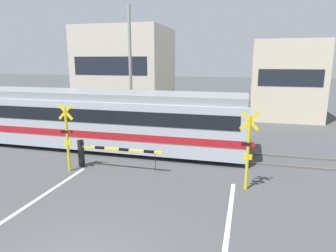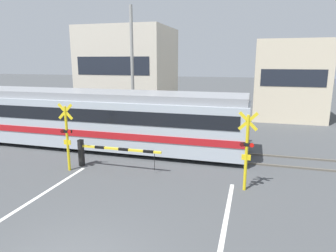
{
  "view_description": "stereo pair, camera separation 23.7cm",
  "coord_description": "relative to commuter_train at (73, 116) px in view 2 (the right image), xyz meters",
  "views": [
    {
      "loc": [
        3.51,
        -4.95,
        4.62
      ],
      "look_at": [
        0.0,
        8.27,
        1.6
      ],
      "focal_mm": 32.0,
      "sensor_mm": 36.0,
      "label": 1
    },
    {
      "loc": [
        3.74,
        -4.88,
        4.62
      ],
      "look_at": [
        0.0,
        8.27,
        1.6
      ],
      "focal_mm": 32.0,
      "sensor_mm": 36.0,
      "label": 2
    }
  ],
  "objects": [
    {
      "name": "crossing_signal_left",
      "position": [
        2.05,
        -3.62,
        -0.03
      ],
      "size": [
        0.68,
        0.15,
        2.89
      ],
      "color": "yellow",
      "rests_on": "ground_plane"
    },
    {
      "name": "commuter_train",
      "position": [
        0.0,
        0.0,
        0.0
      ],
      "size": [
        18.78,
        3.06,
        3.02
      ],
      "color": "#ADB7C1",
      "rests_on": "ground_plane"
    },
    {
      "name": "crossing_signal_right",
      "position": [
        9.33,
        -3.62,
        -0.03
      ],
      "size": [
        0.68,
        0.15,
        2.89
      ],
      "color": "yellow",
      "rests_on": "ground_plane"
    },
    {
      "name": "pedestrian",
      "position": [
        5.76,
        6.14,
        -0.66
      ],
      "size": [
        0.38,
        0.22,
        1.67
      ],
      "color": "#23232D",
      "rests_on": "ground_plane"
    },
    {
      "name": "rail_track_near",
      "position": [
        5.69,
        -0.72,
        -1.58
      ],
      "size": [
        50.0,
        0.1,
        0.08
      ],
      "color": "#5B564C",
      "rests_on": "ground_plane"
    },
    {
      "name": "building_left_of_street",
      "position": [
        -1.99,
        12.6,
        2.15
      ],
      "size": [
        7.78,
        7.05,
        7.55
      ],
      "color": "beige",
      "rests_on": "ground_plane"
    },
    {
      "name": "building_right_of_street",
      "position": [
        12.13,
        12.6,
        1.44
      ],
      "size": [
        5.3,
        7.05,
        6.13
      ],
      "color": "beige",
      "rests_on": "ground_plane"
    },
    {
      "name": "crossing_barrier_near",
      "position": [
        3.19,
        -2.96,
        -0.87
      ],
      "size": [
        3.82,
        0.2,
        1.19
      ],
      "color": "black",
      "rests_on": "ground_plane"
    },
    {
      "name": "utility_pole_streetside",
      "position": [
        1.3,
        5.44,
        2.49
      ],
      "size": [
        0.22,
        0.22,
        8.21
      ],
      "color": "gray",
      "rests_on": "ground_plane"
    },
    {
      "name": "crossing_barrier_far",
      "position": [
        8.2,
        2.94,
        -0.87
      ],
      "size": [
        3.82,
        0.2,
        1.19
      ],
      "color": "black",
      "rests_on": "ground_plane"
    },
    {
      "name": "rail_track_far",
      "position": [
        5.69,
        0.72,
        -1.58
      ],
      "size": [
        50.0,
        0.1,
        0.08
      ],
      "color": "#5B564C",
      "rests_on": "ground_plane"
    }
  ]
}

